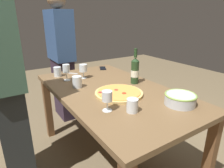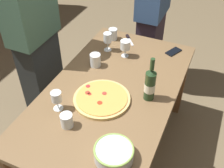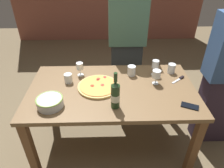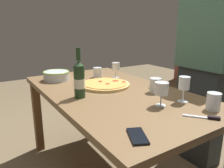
# 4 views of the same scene
# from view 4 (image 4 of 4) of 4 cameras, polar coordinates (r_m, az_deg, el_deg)

# --- Properties ---
(dining_table) EXTENTS (1.60, 0.90, 0.75)m
(dining_table) POSITION_cam_4_polar(r_m,az_deg,el_deg) (1.64, 0.00, -4.79)
(dining_table) COLOR brown
(dining_table) RESTS_ON ground
(pizza) EXTENTS (0.40, 0.40, 0.03)m
(pizza) POSITION_cam_4_polar(r_m,az_deg,el_deg) (1.73, -1.85, -0.11)
(pizza) COLOR #D9B56A
(pizza) RESTS_ON dining_table
(serving_bowl) EXTENTS (0.23, 0.23, 0.08)m
(serving_bowl) POSITION_cam_4_polar(r_m,az_deg,el_deg) (1.97, -14.55, 2.26)
(serving_bowl) COLOR silver
(serving_bowl) RESTS_ON dining_table
(wine_bottle) EXTENTS (0.07, 0.07, 0.33)m
(wine_bottle) POSITION_cam_4_polar(r_m,az_deg,el_deg) (1.44, -8.69, 1.29)
(wine_bottle) COLOR #233E20
(wine_bottle) RESTS_ON dining_table
(wine_glass_near_pizza) EXTENTS (0.07, 0.07, 0.16)m
(wine_glass_near_pizza) POSITION_cam_4_polar(r_m,az_deg,el_deg) (1.41, 18.60, -0.14)
(wine_glass_near_pizza) COLOR white
(wine_glass_near_pizza) RESTS_ON dining_table
(wine_glass_by_bottle) EXTENTS (0.08, 0.08, 0.15)m
(wine_glass_by_bottle) POSITION_cam_4_polar(r_m,az_deg,el_deg) (1.31, 13.01, -1.46)
(wine_glass_by_bottle) COLOR white
(wine_glass_by_bottle) RESTS_ON dining_table
(wine_glass_far_left) EXTENTS (0.07, 0.07, 0.14)m
(wine_glass_far_left) POSITION_cam_4_polar(r_m,az_deg,el_deg) (1.99, 1.01, 4.56)
(wine_glass_far_left) COLOR white
(wine_glass_far_left) RESTS_ON dining_table
(cup_amber) EXTENTS (0.09, 0.09, 0.10)m
(cup_amber) POSITION_cam_4_polar(r_m,az_deg,el_deg) (1.58, 11.44, -0.34)
(cup_amber) COLOR white
(cup_amber) RESTS_ON dining_table
(cup_ceramic) EXTENTS (0.08, 0.08, 0.09)m
(cup_ceramic) POSITION_cam_4_polar(r_m,az_deg,el_deg) (2.02, -3.81, 3.07)
(cup_ceramic) COLOR white
(cup_ceramic) RESTS_ON dining_table
(cup_spare) EXTENTS (0.08, 0.08, 0.10)m
(cup_spare) POSITION_cam_4_polar(r_m,az_deg,el_deg) (1.36, 25.35, -4.22)
(cup_spare) COLOR white
(cup_spare) RESTS_ON dining_table
(cell_phone) EXTENTS (0.16, 0.12, 0.01)m
(cell_phone) POSITION_cam_4_polar(r_m,az_deg,el_deg) (0.96, 6.77, -13.54)
(cell_phone) COLOR black
(cell_phone) RESTS_ON dining_table
(pizza_knife) EXTENTS (0.16, 0.13, 0.02)m
(pizza_knife) POSITION_cam_4_polar(r_m,az_deg,el_deg) (1.23, 23.75, -8.10)
(pizza_knife) COLOR silver
(pizza_knife) RESTS_ON dining_table
(person_host) EXTENTS (0.46, 0.24, 1.77)m
(person_host) POSITION_cam_4_polar(r_m,az_deg,el_deg) (1.99, 23.41, 4.74)
(person_host) COLOR #272C2D
(person_host) RESTS_ON ground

